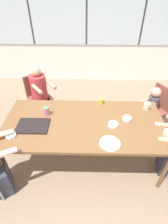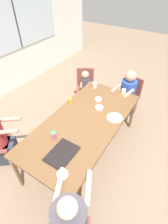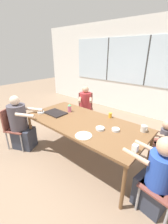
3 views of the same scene
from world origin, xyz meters
name	(u,v)px [view 2 (image 2 of 3)]	position (x,y,z in m)	size (l,w,h in m)	color
ground_plane	(84,151)	(0.00, 0.00, 0.00)	(16.00, 16.00, 0.00)	#8C725B
dining_table	(84,123)	(0.00, 0.00, 0.71)	(2.19, 1.04, 0.76)	brown
chair_for_man_teal_shirt	(130,93)	(1.49, -0.23, 0.51)	(0.46, 0.46, 0.86)	brown
chair_for_toddler	(85,84)	(1.29, 0.78, 0.51)	(0.55, 0.55, 0.86)	brown
person_woman_green_shirt	(71,224)	(-1.20, -0.59, 0.50)	(0.71, 0.58, 1.13)	#333847
person_man_blue_shirt	(0,141)	(-0.85, 1.04, 0.49)	(0.56, 0.60, 1.09)	#333847
person_man_teal_shirt	(126,97)	(1.32, -0.21, 0.49)	(0.61, 0.39, 1.08)	#333847
person_toddler	(85,90)	(1.16, 0.70, 0.43)	(0.37, 0.32, 0.90)	#333847
food_tray_dark	(62,154)	(-0.67, -0.09, 0.77)	(0.42, 0.30, 0.02)	black
coffee_mug	(95,85)	(0.93, 0.34, 0.81)	(0.10, 0.09, 0.10)	beige
sippy_cup	(54,135)	(-0.53, 0.16, 0.85)	(0.08, 0.08, 0.17)	#CC668C
juice_glass	(70,101)	(0.26, 0.45, 0.81)	(0.06, 0.06, 0.09)	gold
milk_carton_small	(124,91)	(1.03, -0.22, 0.81)	(0.07, 0.07, 0.09)	silver
bowl_white_shallow	(98,99)	(0.59, 0.07, 0.78)	(0.12, 0.12, 0.04)	silver
bowl_cereal	(62,174)	(-0.90, -0.28, 0.78)	(0.13, 0.13, 0.03)	silver
bowl_fruit	(99,108)	(0.39, -0.06, 0.78)	(0.13, 0.13, 0.04)	silver
plate_tortillas	(115,118)	(0.31, -0.37, 0.77)	(0.25, 0.25, 0.01)	beige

